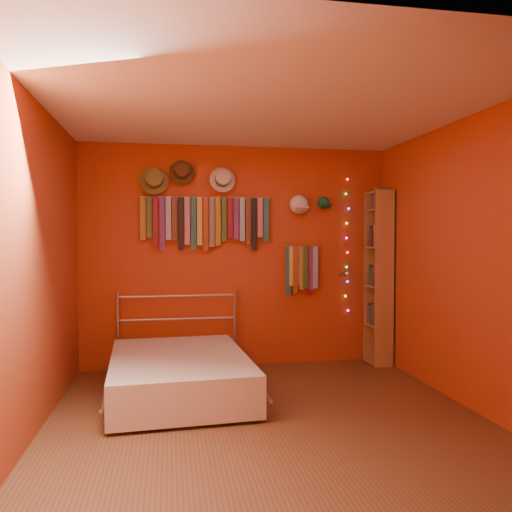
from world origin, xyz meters
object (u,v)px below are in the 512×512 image
tie_rack (205,219)px  bed (179,373)px  bookshelf (382,276)px  reading_lamp (346,274)px

tie_rack → bed: size_ratio=0.79×
bookshelf → bed: size_ratio=1.09×
bookshelf → bed: 2.61m
bed → tie_rack: bearing=68.1°
tie_rack → reading_lamp: tie_rack is taller
reading_lamp → bookshelf: (0.45, 0.02, -0.04)m
tie_rack → bed: 1.77m
reading_lamp → bookshelf: 0.45m
bookshelf → reading_lamp: bearing=-178.0°
tie_rack → bookshelf: bearing=-4.4°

